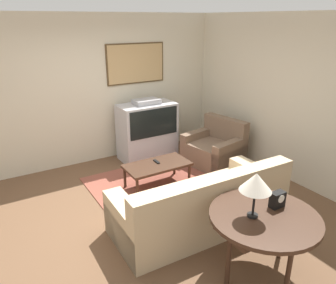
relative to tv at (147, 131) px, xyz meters
name	(u,v)px	position (x,y,z in m)	size (l,w,h in m)	color
ground_plane	(142,211)	(-0.99, -1.68, -0.56)	(12.00, 12.00, 0.00)	brown
wall_back	(87,91)	(-0.97, 0.45, 0.80)	(12.00, 0.10, 2.70)	beige
wall_right	(279,97)	(1.64, -1.68, 0.79)	(0.06, 12.00, 2.70)	beige
area_rug	(160,184)	(-0.38, -1.13, -0.55)	(2.16, 1.79, 0.01)	brown
tv	(147,131)	(0.00, 0.00, 0.00)	(1.09, 0.58, 1.18)	#B7B7BC
couch	(201,206)	(-0.49, -2.42, -0.25)	(2.29, 1.02, 0.86)	#CCB289
armchair	(215,149)	(0.93, -0.93, -0.27)	(0.99, 1.08, 0.85)	brown
coffee_table	(157,166)	(-0.43, -1.15, -0.20)	(1.05, 0.55, 0.40)	#3D2619
console_table	(264,221)	(-0.47, -3.43, 0.11)	(1.12, 1.12, 0.73)	#3D2619
table_lamp	(256,183)	(-0.60, -3.38, 0.56)	(0.32, 0.32, 0.48)	black
mantel_clock	(277,200)	(-0.25, -3.38, 0.27)	(0.16, 0.10, 0.17)	black
remote	(157,162)	(-0.41, -1.09, -0.14)	(0.05, 0.16, 0.02)	black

